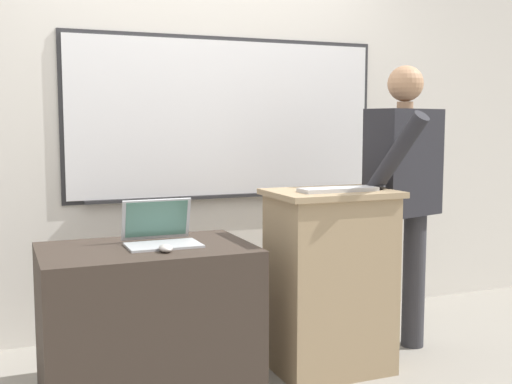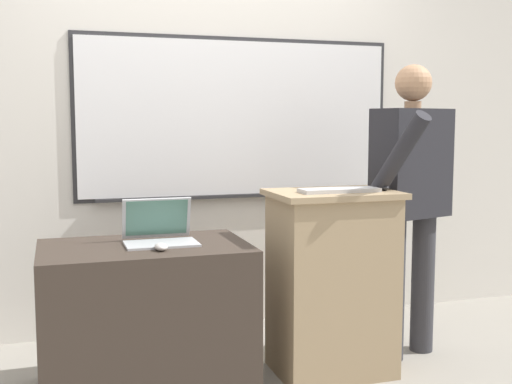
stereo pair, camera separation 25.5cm
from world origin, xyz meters
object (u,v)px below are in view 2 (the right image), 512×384
object	(u,v)px
side_desk	(146,318)
lectern_podium	(332,282)
person_presenter	(411,190)
computer_mouse_by_laptop	(161,247)
laptop	(159,229)
computer_mouse_by_keyboard	(382,187)
wireless_keyboard	(339,190)

from	to	relation	value
side_desk	lectern_podium	bearing A→B (deg)	-3.45
person_presenter	side_desk	bearing A→B (deg)	165.04
person_presenter	computer_mouse_by_laptop	distance (m)	1.44
laptop	computer_mouse_by_laptop	xyz separation A→B (m)	(-0.02, -0.21, -0.05)
side_desk	person_presenter	xyz separation A→B (m)	(1.47, 0.03, 0.57)
side_desk	computer_mouse_by_keyboard	bearing A→B (deg)	-5.22
lectern_podium	side_desk	size ratio (longest dim) A/B	0.97
side_desk	person_presenter	size ratio (longest dim) A/B	0.61
laptop	wireless_keyboard	xyz separation A→B (m)	(0.89, -0.17, 0.18)
lectern_podium	computer_mouse_by_laptop	distance (m)	0.94
side_desk	wireless_keyboard	world-z (taller)	wireless_keyboard
computer_mouse_by_keyboard	wireless_keyboard	bearing A→B (deg)	-178.57
laptop	computer_mouse_by_laptop	world-z (taller)	laptop
lectern_podium	side_desk	bearing A→B (deg)	176.55
lectern_podium	computer_mouse_by_laptop	world-z (taller)	lectern_podium
computer_mouse_by_laptop	side_desk	bearing A→B (deg)	109.89
wireless_keyboard	computer_mouse_by_keyboard	size ratio (longest dim) A/B	4.07
side_desk	wireless_keyboard	size ratio (longest dim) A/B	2.43
laptop	lectern_podium	bearing A→B (deg)	-7.34
person_presenter	computer_mouse_by_keyboard	world-z (taller)	person_presenter
lectern_podium	wireless_keyboard	world-z (taller)	wireless_keyboard
lectern_podium	computer_mouse_by_keyboard	bearing A→B (deg)	-11.79
laptop	computer_mouse_by_keyboard	bearing A→B (deg)	-8.34
side_desk	wireless_keyboard	distance (m)	1.15
person_presenter	laptop	world-z (taller)	person_presenter
lectern_podium	laptop	world-z (taller)	lectern_podium
person_presenter	computer_mouse_by_keyboard	distance (m)	0.30
laptop	person_presenter	bearing A→B (deg)	-0.90
person_presenter	laptop	xyz separation A→B (m)	(-1.39, 0.02, -0.15)
wireless_keyboard	laptop	bearing A→B (deg)	169.01
computer_mouse_by_laptop	lectern_podium	bearing A→B (deg)	6.09
side_desk	computer_mouse_by_keyboard	xyz separation A→B (m)	(1.21, -0.11, 0.61)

